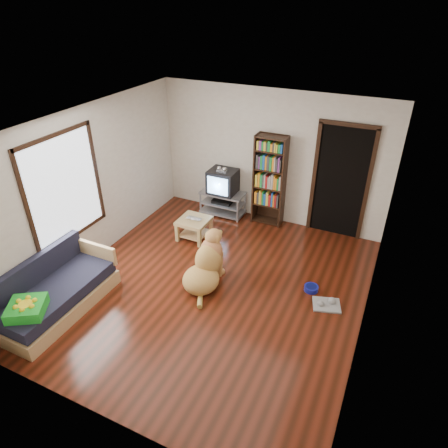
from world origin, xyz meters
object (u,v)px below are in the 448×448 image
at_px(green_cushion, 27,308).
at_px(coffee_table, 194,225).
at_px(dog_bowl, 311,288).
at_px(crt_tv, 223,181).
at_px(dog, 206,266).
at_px(sofa, 56,294).
at_px(laptop, 193,220).
at_px(bookshelf, 270,176).
at_px(grey_rag, 326,305).
at_px(tv_stand, 223,202).

relative_size(green_cushion, coffee_table, 0.82).
relative_size(dog_bowl, crt_tv, 0.38).
height_order(crt_tv, dog, crt_tv).
bearing_deg(sofa, dog_bowl, 30.96).
relative_size(laptop, dog, 0.26).
relative_size(crt_tv, coffee_table, 1.05).
relative_size(crt_tv, bookshelf, 0.32).
xyz_separation_m(grey_rag, dog, (-1.87, -0.28, 0.32)).
bearing_deg(coffee_table, bookshelf, 48.64).
bearing_deg(tv_stand, dog, -71.23).
distance_m(green_cushion, dog, 2.57).
xyz_separation_m(dog_bowl, dog, (-1.57, -0.53, 0.29)).
bearing_deg(grey_rag, coffee_table, 163.06).
xyz_separation_m(dog_bowl, coffee_table, (-2.40, 0.57, 0.24)).
bearing_deg(coffee_table, green_cushion, -103.79).
bearing_deg(tv_stand, crt_tv, 90.00).
bearing_deg(dog_bowl, bookshelf, 128.04).
height_order(green_cushion, grey_rag, green_cushion).
relative_size(laptop, tv_stand, 0.32).
height_order(laptop, crt_tv, crt_tv).
bearing_deg(crt_tv, coffee_table, -94.41).
xyz_separation_m(laptop, crt_tv, (0.09, 1.13, 0.33)).
bearing_deg(coffee_table, grey_rag, -16.94).
bearing_deg(dog, laptop, 127.56).
bearing_deg(dog, crt_tv, 108.59).
distance_m(green_cushion, sofa, 0.63).
bearing_deg(sofa, bookshelf, 62.68).
relative_size(laptop, grey_rag, 0.72).
distance_m(bookshelf, coffee_table, 1.72).
xyz_separation_m(laptop, tv_stand, (0.09, 1.11, -0.14)).
bearing_deg(green_cushion, dog_bowl, 7.20).
bearing_deg(grey_rag, bookshelf, 129.84).
xyz_separation_m(grey_rag, crt_tv, (-2.62, 1.93, 0.73)).
relative_size(green_cushion, laptop, 1.57).
height_order(sofa, coffee_table, sofa).
height_order(laptop, sofa, sofa).
height_order(laptop, dog_bowl, laptop).
bearing_deg(bookshelf, crt_tv, -175.68).
distance_m(laptop, tv_stand, 1.12).
distance_m(crt_tv, coffee_table, 1.20).
bearing_deg(green_cushion, laptop, 44.54).
xyz_separation_m(sofa, coffee_table, (0.89, 2.55, 0.02)).
height_order(tv_stand, crt_tv, crt_tv).
bearing_deg(grey_rag, dog_bowl, 140.19).
distance_m(grey_rag, dog, 1.92).
height_order(coffee_table, dog, dog).
distance_m(green_cushion, dog_bowl, 4.09).
bearing_deg(sofa, tv_stand, 74.98).
bearing_deg(dog, tv_stand, 108.77).
bearing_deg(laptop, coffee_table, 89.88).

